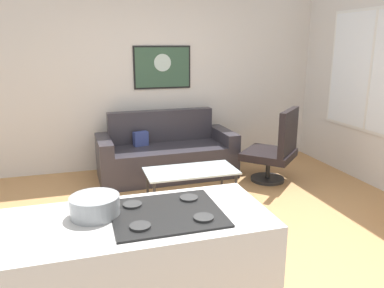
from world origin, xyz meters
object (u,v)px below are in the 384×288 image
(coffee_table, at_px, (191,173))
(mixing_bowl, at_px, (95,206))
(wall_painting, at_px, (162,67))
(couch, at_px, (166,155))
(armchair, at_px, (276,149))

(coffee_table, height_order, mixing_bowl, mixing_bowl)
(coffee_table, relative_size, wall_painting, 1.23)
(couch, xyz_separation_m, armchair, (1.36, -0.68, 0.16))
(armchair, distance_m, mixing_bowl, 3.45)
(couch, xyz_separation_m, coffee_table, (0.06, -1.05, 0.08))
(mixing_bowl, bearing_deg, armchair, 44.23)
(couch, height_order, coffee_table, couch)
(coffee_table, xyz_separation_m, wall_painting, (0.03, 1.58, 1.12))
(coffee_table, relative_size, mixing_bowl, 3.91)
(couch, xyz_separation_m, mixing_bowl, (-1.09, -3.06, 0.67))
(armchair, relative_size, wall_painting, 1.18)
(coffee_table, bearing_deg, armchair, 16.17)
(coffee_table, bearing_deg, wall_painting, 88.89)
(couch, bearing_deg, armchair, -26.42)
(couch, height_order, mixing_bowl, mixing_bowl)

